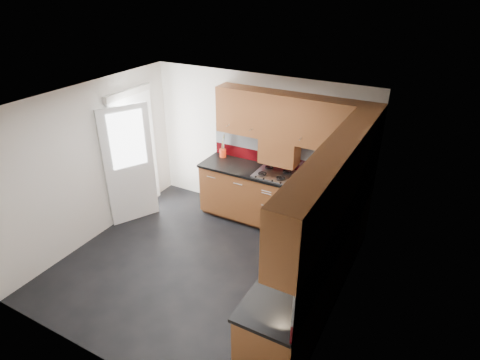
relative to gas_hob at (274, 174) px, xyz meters
The scene contains 14 objects.
room 1.63m from the gas_hob, 107.03° to the right, with size 4.00×3.80×2.64m.
base_cabinets 1.10m from the gas_hob, 50.67° to the right, with size 2.70×3.20×0.95m.
countertop 0.98m from the gas_hob, 51.77° to the right, with size 2.72×3.22×0.04m.
backsplash 1.02m from the gas_hob, 33.29° to the right, with size 2.70×3.20×0.54m.
upper_cabinets 1.36m from the gas_hob, 41.51° to the right, with size 2.50×3.20×0.72m.
extractor_hood 0.36m from the gas_hob, 90.00° to the left, with size 0.60×0.33×0.40m, color #622F15.
glass_cabinet 1.61m from the gas_hob, 17.76° to the right, with size 0.32×0.80×0.66m.
back_door 2.35m from the gas_hob, 162.10° to the right, with size 0.42×1.19×2.04m.
gas_hob is the anchor object (origin of this frame).
utensil_pot 1.08m from the gas_hob, 168.87° to the left, with size 0.11×0.11×0.40m.
toaster 0.66m from the gas_hob, 10.31° to the left, with size 0.31×0.24×0.19m.
food_processor 1.61m from the gas_hob, 45.35° to the right, with size 0.17×0.17×0.28m.
paper_towel 1.37m from the gas_hob, 30.75° to the right, with size 0.13×0.13×0.27m, color white.
orange_cloth 1.17m from the gas_hob, 19.38° to the right, with size 0.14×0.12×0.01m, color orange.
Camera 1 is at (2.65, -3.70, 3.76)m, focal length 30.00 mm.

